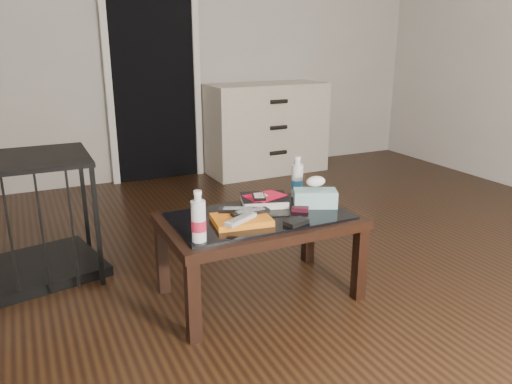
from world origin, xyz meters
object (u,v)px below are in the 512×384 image
(textbook, at_px, (264,200))
(tissue_box, at_px, (315,198))
(water_bottle_right, at_px, (297,177))
(water_bottle_left, at_px, (198,216))
(coffee_table, at_px, (260,226))
(dresser, at_px, (266,128))
(pet_crate, at_px, (14,242))

(textbook, bearing_deg, tissue_box, -13.94)
(water_bottle_right, bearing_deg, water_bottle_left, -152.40)
(coffee_table, distance_m, dresser, 2.61)
(coffee_table, height_order, pet_crate, pet_crate)
(coffee_table, bearing_deg, dresser, 62.62)
(textbook, xyz_separation_m, tissue_box, (0.24, -0.14, 0.02))
(pet_crate, height_order, water_bottle_left, pet_crate)
(textbook, bearing_deg, coffee_table, -106.73)
(water_bottle_right, bearing_deg, textbook, -169.02)
(coffee_table, relative_size, water_bottle_right, 4.20)
(coffee_table, xyz_separation_m, tissue_box, (0.33, -0.00, 0.11))
(pet_crate, relative_size, tissue_box, 4.38)
(dresser, xyz_separation_m, water_bottle_right, (-0.87, -2.12, 0.13))
(water_bottle_left, relative_size, water_bottle_right, 1.00)
(textbook, distance_m, water_bottle_right, 0.26)
(textbook, height_order, water_bottle_left, water_bottle_left)
(dresser, distance_m, water_bottle_right, 2.30)
(dresser, xyz_separation_m, textbook, (-1.10, -2.17, 0.03))
(dresser, xyz_separation_m, tissue_box, (-0.86, -2.31, 0.06))
(coffee_table, distance_m, textbook, 0.19)
(water_bottle_left, bearing_deg, tissue_box, 14.57)
(coffee_table, xyz_separation_m, dresser, (1.20, 2.31, 0.05))
(coffee_table, bearing_deg, water_bottle_right, 29.82)
(pet_crate, distance_m, tissue_box, 1.72)
(coffee_table, xyz_separation_m, pet_crate, (-1.18, 0.77, -0.17))
(water_bottle_right, bearing_deg, tissue_box, -88.53)
(dresser, relative_size, tissue_box, 5.28)
(tissue_box, bearing_deg, pet_crate, 178.21)
(textbook, bearing_deg, dresser, 80.57)
(textbook, relative_size, water_bottle_right, 1.05)
(coffee_table, distance_m, water_bottle_right, 0.42)
(pet_crate, bearing_deg, coffee_table, -45.49)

